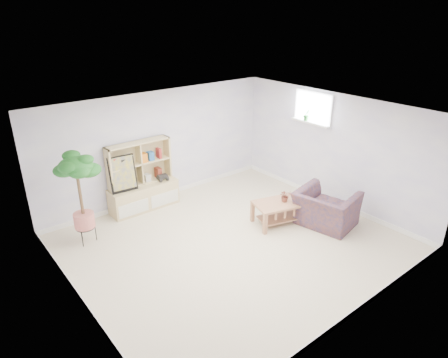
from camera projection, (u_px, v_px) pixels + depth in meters
floor at (232, 243)px, 7.30m from camera, size 5.50×5.00×0.01m
ceiling at (234, 114)px, 6.35m from camera, size 5.50×5.00×0.01m
walls at (233, 183)px, 6.83m from camera, size 5.51×5.01×2.40m
baseboard at (232, 241)px, 7.28m from camera, size 5.50×5.00×0.10m
window at (313, 107)px, 8.51m from camera, size 0.10×0.98×0.68m
window_sill at (310, 123)px, 8.60m from camera, size 0.14×1.00×0.04m
storage_unit at (142, 177)px, 8.28m from camera, size 1.46×0.49×1.46m
poster at (123, 174)px, 7.93m from camera, size 0.54×0.17×0.74m
toy_truck at (163, 177)px, 8.53m from camera, size 0.31×0.23×0.15m
coffee_table at (282, 212)px, 7.92m from camera, size 1.24×0.89×0.46m
table_plant at (285, 196)px, 7.80m from camera, size 0.29×0.28×0.25m
floor_tree at (81, 200)px, 7.00m from camera, size 0.80×0.80×1.73m
armchair at (326, 206)px, 7.75m from camera, size 1.16×1.27×0.81m
sill_plant at (306, 115)px, 8.63m from camera, size 0.16×0.13×0.25m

